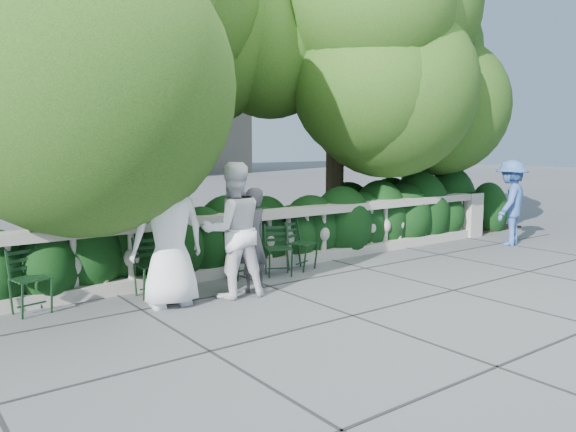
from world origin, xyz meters
TOP-DOWN VIEW (x-y plane):
  - ground at (0.00, 0.00)m, footprint 90.00×90.00m
  - balustrade at (0.00, 1.80)m, footprint 12.00×0.44m
  - shrub_hedge at (0.00, 3.00)m, footprint 15.00×2.60m
  - tree_canopy at (0.69, 3.19)m, footprint 15.04×6.52m
  - chair_a at (-3.63, 1.33)m, footprint 0.52×0.56m
  - chair_b at (-2.12, 1.19)m, footprint 0.46×0.50m
  - chair_c at (0.63, 1.26)m, footprint 0.57×0.60m
  - chair_d at (-0.55, 1.33)m, footprint 0.46×0.50m
  - chair_e at (-0.05, 1.14)m, footprint 0.60×0.62m
  - person_businessman at (-2.11, 0.75)m, footprint 1.01×0.69m
  - person_woman_grey at (-0.84, 0.74)m, footprint 0.62×0.49m
  - person_casual_man at (-1.21, 0.65)m, footprint 1.03×0.87m
  - person_older_blue at (5.50, 0.61)m, footprint 1.29×0.95m

SIDE VIEW (x-z plane):
  - ground at x=0.00m, z-range 0.00..0.00m
  - shrub_hedge at x=0.00m, z-range -0.85..0.85m
  - chair_a at x=-3.63m, z-range -0.42..0.42m
  - chair_b at x=-2.12m, z-range -0.42..0.42m
  - chair_c at x=0.63m, z-range -0.42..0.42m
  - chair_d at x=-0.55m, z-range -0.42..0.42m
  - chair_e at x=-0.05m, z-range -0.42..0.42m
  - balustrade at x=0.00m, z-range -0.01..0.99m
  - person_woman_grey at x=-0.84m, z-range 0.00..1.49m
  - person_older_blue at x=5.50m, z-range 0.00..1.78m
  - person_casual_man at x=-1.21m, z-range 0.00..1.87m
  - person_businessman at x=-2.11m, z-range 0.00..1.97m
  - tree_canopy at x=0.69m, z-range 0.57..7.35m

